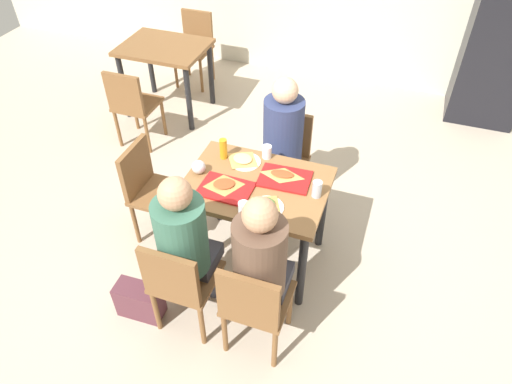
{
  "coord_description": "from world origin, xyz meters",
  "views": [
    {
      "loc": [
        0.81,
        -2.3,
        2.9
      ],
      "look_at": [
        0.0,
        0.0,
        0.7
      ],
      "focal_mm": 32.54,
      "sensor_mm": 36.0,
      "label": 1
    }
  ],
  "objects": [
    {
      "name": "ground_plane",
      "position": [
        0.0,
        0.0,
        -0.01
      ],
      "size": [
        10.0,
        10.0,
        0.02
      ],
      "primitive_type": "cube",
      "color": "#B7A893"
    },
    {
      "name": "main_table",
      "position": [
        0.0,
        0.0,
        0.65
      ],
      "size": [
        1.0,
        0.74,
        0.78
      ],
      "color": "olive",
      "rests_on": "ground_plane"
    },
    {
      "name": "chair_near_left",
      "position": [
        -0.25,
        -0.75,
        0.5
      ],
      "size": [
        0.4,
        0.4,
        0.85
      ],
      "color": "brown",
      "rests_on": "ground_plane"
    },
    {
      "name": "chair_near_right",
      "position": [
        0.25,
        -0.75,
        0.5
      ],
      "size": [
        0.4,
        0.4,
        0.85
      ],
      "color": "brown",
      "rests_on": "ground_plane"
    },
    {
      "name": "chair_far_side",
      "position": [
        0.0,
        0.75,
        0.5
      ],
      "size": [
        0.4,
        0.4,
        0.85
      ],
      "color": "brown",
      "rests_on": "ground_plane"
    },
    {
      "name": "chair_left_end",
      "position": [
        -0.88,
        0.0,
        0.5
      ],
      "size": [
        0.4,
        0.4,
        0.85
      ],
      "color": "brown",
      "rests_on": "ground_plane"
    },
    {
      "name": "person_in_red",
      "position": [
        -0.25,
        -0.61,
        0.74
      ],
      "size": [
        0.32,
        0.42,
        1.26
      ],
      "color": "#383842",
      "rests_on": "ground_plane"
    },
    {
      "name": "person_in_brown_jacket",
      "position": [
        0.25,
        -0.61,
        0.74
      ],
      "size": [
        0.32,
        0.42,
        1.26
      ],
      "color": "#383842",
      "rests_on": "ground_plane"
    },
    {
      "name": "person_far_side",
      "position": [
        -0.0,
        0.61,
        0.74
      ],
      "size": [
        0.32,
        0.42,
        1.26
      ],
      "color": "#383842",
      "rests_on": "ground_plane"
    },
    {
      "name": "tray_red_near",
      "position": [
        -0.18,
        -0.13,
        0.79
      ],
      "size": [
        0.37,
        0.27,
        0.02
      ],
      "primitive_type": "cube",
      "rotation": [
        0.0,
        0.0,
        -0.02
      ],
      "color": "red",
      "rests_on": "main_table"
    },
    {
      "name": "tray_red_far",
      "position": [
        0.18,
        0.11,
        0.79
      ],
      "size": [
        0.37,
        0.28,
        0.02
      ],
      "primitive_type": "cube",
      "rotation": [
        0.0,
        0.0,
        0.05
      ],
      "color": "red",
      "rests_on": "main_table"
    },
    {
      "name": "paper_plate_center",
      "position": [
        -0.15,
        0.2,
        0.78
      ],
      "size": [
        0.22,
        0.22,
        0.01
      ],
      "primitive_type": "cylinder",
      "color": "white",
      "rests_on": "main_table"
    },
    {
      "name": "paper_plate_near_edge",
      "position": [
        0.15,
        -0.2,
        0.78
      ],
      "size": [
        0.22,
        0.22,
        0.01
      ],
      "primitive_type": "cylinder",
      "color": "white",
      "rests_on": "main_table"
    },
    {
      "name": "pizza_slice_a",
      "position": [
        -0.2,
        -0.11,
        0.8
      ],
      "size": [
        0.26,
        0.24,
        0.02
      ],
      "color": "#C68C47",
      "rests_on": "tray_red_near"
    },
    {
      "name": "pizza_slice_b",
      "position": [
        0.15,
        0.13,
        0.8
      ],
      "size": [
        0.24,
        0.14,
        0.02
      ],
      "color": "tan",
      "rests_on": "tray_red_far"
    },
    {
      "name": "pizza_slice_c",
      "position": [
        -0.18,
        0.21,
        0.79
      ],
      "size": [
        0.25,
        0.23,
        0.02
      ],
      "color": "tan",
      "rests_on": "paper_plate_center"
    },
    {
      "name": "pizza_slice_d",
      "position": [
        0.14,
        -0.19,
        0.79
      ],
      "size": [
        0.22,
        0.22,
        0.02
      ],
      "color": "#C68C47",
      "rests_on": "paper_plate_near_edge"
    },
    {
      "name": "plastic_cup_a",
      "position": [
        -0.03,
        0.31,
        0.83
      ],
      "size": [
        0.07,
        0.07,
        0.1
      ],
      "primitive_type": "cylinder",
      "color": "white",
      "rests_on": "main_table"
    },
    {
      "name": "plastic_cup_b",
      "position": [
        0.03,
        -0.31,
        0.83
      ],
      "size": [
        0.07,
        0.07,
        0.1
      ],
      "primitive_type": "cylinder",
      "color": "white",
      "rests_on": "main_table"
    },
    {
      "name": "soda_can",
      "position": [
        0.43,
        0.02,
        0.84
      ],
      "size": [
        0.07,
        0.07,
        0.12
      ],
      "primitive_type": "cylinder",
      "color": "#B7BCC6",
      "rests_on": "main_table"
    },
    {
      "name": "condiment_bottle",
      "position": [
        -0.33,
        0.2,
        0.86
      ],
      "size": [
        0.06,
        0.06,
        0.16
      ],
      "primitive_type": "cylinder",
      "color": "orange",
      "rests_on": "main_table"
    },
    {
      "name": "foil_bundle",
      "position": [
        -0.43,
        -0.02,
        0.83
      ],
      "size": [
        0.1,
        0.1,
        0.1
      ],
      "primitive_type": "sphere",
      "color": "silver",
      "rests_on": "main_table"
    },
    {
      "name": "handbag",
      "position": [
        -0.6,
        -0.77,
        0.14
      ],
      "size": [
        0.33,
        0.17,
        0.28
      ],
      "primitive_type": "cube",
      "rotation": [
        0.0,
        0.0,
        0.04
      ],
      "color": "#592D38",
      "rests_on": "ground_plane"
    },
    {
      "name": "drink_fridge",
      "position": [
        1.68,
        2.85,
        0.95
      ],
      "size": [
        0.7,
        0.6,
        1.9
      ],
      "primitive_type": "cube",
      "color": "black",
      "rests_on": "ground_plane"
    },
    {
      "name": "background_table",
      "position": [
        -1.66,
        1.77,
        0.64
      ],
      "size": [
        0.9,
        0.7,
        0.78
      ],
      "color": "brown",
      "rests_on": "ground_plane"
    },
    {
      "name": "background_chair_near",
      "position": [
        -1.66,
        1.04,
        0.5
      ],
      "size": [
        0.4,
        0.4,
        0.85
      ],
      "color": "brown",
      "rests_on": "ground_plane"
    },
    {
      "name": "background_chair_far",
      "position": [
        -1.66,
        2.51,
        0.5
      ],
      "size": [
        0.4,
        0.4,
        0.85
      ],
      "color": "brown",
      "rests_on": "ground_plane"
    }
  ]
}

